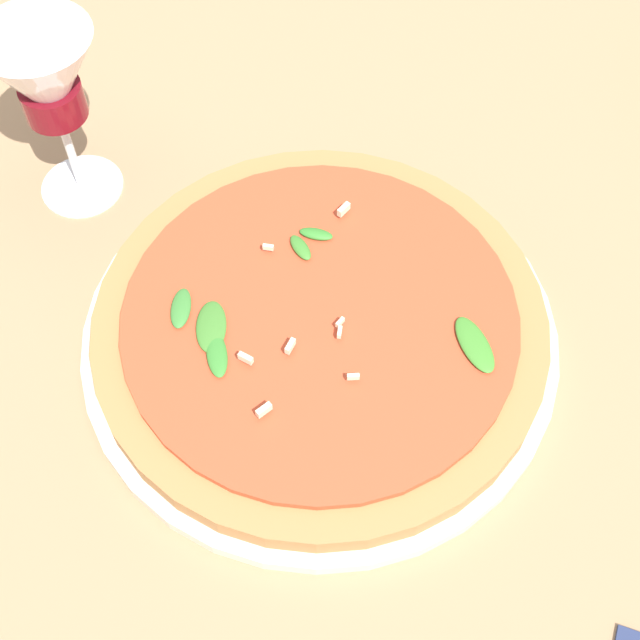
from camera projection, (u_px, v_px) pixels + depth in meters
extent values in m
plane|color=#9E7A56|center=(334.00, 296.00, 0.68)|extent=(6.00, 6.00, 0.00)
cylinder|color=silver|center=(320.00, 337.00, 0.66)|extent=(0.35, 0.35, 0.01)
cylinder|color=#AD7542|center=(320.00, 327.00, 0.64)|extent=(0.33, 0.33, 0.02)
cylinder|color=#C64728|center=(320.00, 318.00, 0.63)|extent=(0.28, 0.28, 0.01)
ellipsoid|color=#357D2D|center=(217.00, 354.00, 0.61)|extent=(0.04, 0.04, 0.01)
ellipsoid|color=#397A32|center=(181.00, 308.00, 0.63)|extent=(0.04, 0.03, 0.01)
ellipsoid|color=#347D2B|center=(316.00, 234.00, 0.67)|extent=(0.02, 0.03, 0.01)
ellipsoid|color=#3B7D2C|center=(297.00, 251.00, 0.66)|extent=(0.02, 0.03, 0.01)
ellipsoid|color=#3F842B|center=(477.00, 341.00, 0.62)|extent=(0.04, 0.05, 0.01)
ellipsoid|color=#3E792C|center=(211.00, 327.00, 0.62)|extent=(0.05, 0.04, 0.01)
cube|color=beige|center=(290.00, 346.00, 0.61)|extent=(0.01, 0.01, 0.01)
cube|color=beige|center=(246.00, 358.00, 0.61)|extent=(0.00, 0.01, 0.01)
cube|color=beige|center=(340.00, 322.00, 0.62)|extent=(0.01, 0.00, 0.00)
cube|color=beige|center=(344.00, 209.00, 0.67)|extent=(0.01, 0.00, 0.01)
cube|color=beige|center=(340.00, 332.00, 0.62)|extent=(0.01, 0.01, 0.00)
cube|color=beige|center=(264.00, 410.00, 0.58)|extent=(0.01, 0.01, 0.01)
cube|color=beige|center=(268.00, 247.00, 0.66)|extent=(0.01, 0.01, 0.00)
cube|color=beige|center=(353.00, 377.00, 0.60)|extent=(0.01, 0.01, 0.00)
cylinder|color=white|center=(82.00, 185.00, 0.74)|extent=(0.07, 0.07, 0.00)
cylinder|color=white|center=(71.00, 152.00, 0.71)|extent=(0.01, 0.01, 0.08)
cone|color=white|center=(46.00, 79.00, 0.64)|extent=(0.08, 0.08, 0.08)
cylinder|color=maroon|center=(53.00, 101.00, 0.66)|extent=(0.05, 0.05, 0.03)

